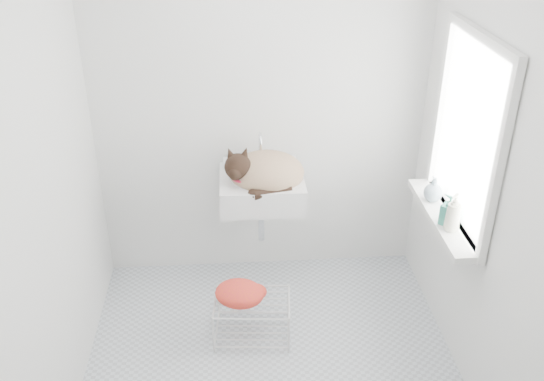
{
  "coord_description": "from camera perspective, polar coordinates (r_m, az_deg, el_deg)",
  "views": [
    {
      "loc": [
        -0.19,
        -2.68,
        2.62
      ],
      "look_at": [
        0.04,
        0.5,
        0.88
      ],
      "focal_mm": 39.35,
      "sensor_mm": 36.0,
      "label": 1
    }
  ],
  "objects": [
    {
      "name": "back_wall",
      "position": [
        3.93,
        -1.15,
        8.23
      ],
      "size": [
        2.2,
        0.02,
        2.5
      ],
      "primitive_type": "cube",
      "color": "silver",
      "rests_on": "ground"
    },
    {
      "name": "window_frame",
      "position": [
        3.38,
        18.09,
        5.16
      ],
      "size": [
        0.04,
        0.9,
        1.1
      ],
      "primitive_type": "cube",
      "color": "white",
      "rests_on": "right_wall"
    },
    {
      "name": "windowsill",
      "position": [
        3.59,
        15.97,
        -2.45
      ],
      "size": [
        0.16,
        0.88,
        0.04
      ],
      "primitive_type": "cube",
      "color": "white",
      "rests_on": "right_wall"
    },
    {
      "name": "bottle_a",
      "position": [
        3.45,
        16.72,
        -3.6
      ],
      "size": [
        0.1,
        0.1,
        0.19
      ],
      "primitive_type": "imported",
      "rotation": [
        0.0,
        0.0,
        5.52
      ],
      "color": "white",
      "rests_on": "windowsill"
    },
    {
      "name": "cat",
      "position": [
        3.82,
        -0.83,
        1.72
      ],
      "size": [
        0.51,
        0.42,
        0.32
      ],
      "rotation": [
        0.0,
        0.0,
        -0.05
      ],
      "color": "tan",
      "rests_on": "sink"
    },
    {
      "name": "window_glass",
      "position": [
        3.39,
        18.33,
        5.17
      ],
      "size": [
        0.01,
        0.8,
        1.0
      ],
      "primitive_type": "cube",
      "color": "white",
      "rests_on": "right_wall"
    },
    {
      "name": "wire_rack",
      "position": [
        3.8,
        -1.9,
        -11.9
      ],
      "size": [
        0.48,
        0.36,
        0.27
      ],
      "primitive_type": "cube",
      "rotation": [
        0.0,
        0.0,
        -0.09
      ],
      "color": "silver",
      "rests_on": "floor"
    },
    {
      "name": "right_wall",
      "position": [
        3.27,
        19.52,
        2.15
      ],
      "size": [
        0.02,
        2.0,
        2.5
      ],
      "primitive_type": "cube",
      "color": "silver",
      "rests_on": "ground"
    },
    {
      "name": "towel",
      "position": [
        3.7,
        -3.12,
        -10.22
      ],
      "size": [
        0.36,
        0.3,
        0.13
      ],
      "primitive_type": "ellipsoid",
      "rotation": [
        0.0,
        0.0,
        -0.31
      ],
      "color": "#E85E07",
      "rests_on": "wire_rack"
    },
    {
      "name": "bottle_c",
      "position": [
        3.72,
        15.06,
        -0.86
      ],
      "size": [
        0.14,
        0.14,
        0.15
      ],
      "primitive_type": "imported",
      "rotation": [
        0.0,
        0.0,
        3.36
      ],
      "color": "#98ACBD",
      "rests_on": "windowsill"
    },
    {
      "name": "floor",
      "position": [
        3.75,
        -0.09,
        -15.68
      ],
      "size": [
        2.2,
        2.0,
        0.02
      ],
      "primitive_type": "cube",
      "color": "silver",
      "rests_on": "ground"
    },
    {
      "name": "left_wall",
      "position": [
        3.14,
        -20.57,
        0.84
      ],
      "size": [
        0.02,
        2.0,
        2.5
      ],
      "primitive_type": "cube",
      "color": "silver",
      "rests_on": "ground"
    },
    {
      "name": "bottle_b",
      "position": [
        3.49,
        16.39,
        -3.06
      ],
      "size": [
        0.11,
        0.11,
        0.18
      ],
      "primitive_type": "imported",
      "rotation": [
        0.0,
        0.0,
        3.94
      ],
      "color": "teal",
      "rests_on": "windowsill"
    },
    {
      "name": "sink",
      "position": [
        3.85,
        -1.0,
        1.29
      ],
      "size": [
        0.54,
        0.47,
        0.22
      ],
      "primitive_type": "cube",
      "color": "white",
      "rests_on": "back_wall"
    },
    {
      "name": "faucet",
      "position": [
        3.95,
        -1.17,
        4.29
      ],
      "size": [
        0.2,
        0.14,
        0.2
      ],
      "primitive_type": null,
      "color": "silver",
      "rests_on": "sink"
    }
  ]
}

